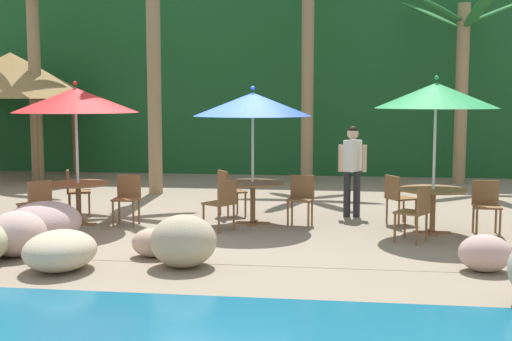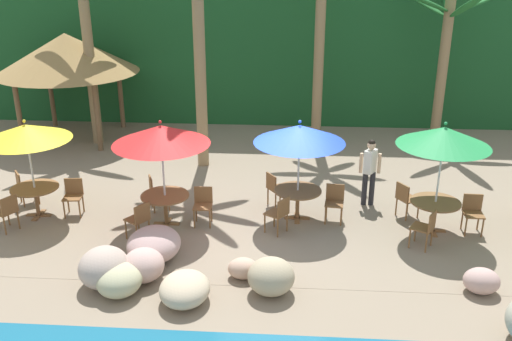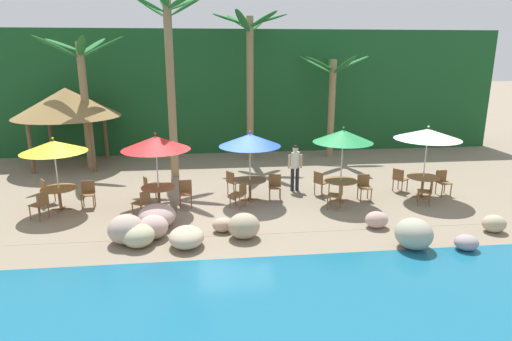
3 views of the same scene
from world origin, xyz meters
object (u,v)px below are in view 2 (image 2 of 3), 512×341
at_px(umbrella_blue, 300,134).
at_px(palm_tree_third, 321,1).
at_px(chair_yellow_left, 7,210).
at_px(chair_red_seaward, 203,203).
at_px(dining_table_blue, 298,195).
at_px(chair_green_inland, 405,198).
at_px(umbrella_red, 161,135).
at_px(dining_table_green, 435,207).
at_px(palapa_hut, 67,53).
at_px(palm_tree_nearest, 86,25).
at_px(dining_table_red, 165,200).
at_px(chair_red_inland, 156,190).
at_px(waiter_in_white, 370,168).
at_px(chair_red_left, 139,218).
at_px(chair_green_seaward, 473,211).
at_px(palm_tree_fourth, 445,40).
at_px(chair_blue_left, 279,212).
at_px(chair_blue_seaward, 335,200).
at_px(chair_yellow_seaward, 73,194).
at_px(umbrella_yellow, 26,132).
at_px(chair_yellow_inland, 24,185).
at_px(chair_green_left, 426,226).
at_px(dining_table_yellow, 35,192).

xyz_separation_m(umbrella_blue, palm_tree_third, (0.61, 5.93, 2.34)).
relative_size(chair_yellow_left, chair_red_seaward, 1.00).
distance_m(dining_table_blue, chair_green_inland, 2.53).
height_order(chair_yellow_left, umbrella_red, umbrella_red).
relative_size(dining_table_green, palapa_hut, 0.24).
height_order(chair_red_seaward, palapa_hut, palapa_hut).
bearing_deg(chair_yellow_left, palm_tree_nearest, 90.58).
bearing_deg(dining_table_red, dining_table_green, 0.63).
relative_size(chair_red_inland, waiter_in_white, 0.51).
bearing_deg(chair_red_left, chair_green_inland, 14.18).
bearing_deg(dining_table_green, palm_tree_nearest, 149.59).
bearing_deg(chair_green_seaward, palm_tree_fourth, 84.64).
height_order(umbrella_red, palm_tree_nearest, palm_tree_nearest).
xyz_separation_m(dining_table_red, waiter_in_white, (4.75, 1.41, 0.37)).
relative_size(umbrella_red, chair_green_seaward, 2.88).
height_order(dining_table_green, palm_tree_nearest, palm_tree_nearest).
bearing_deg(dining_table_blue, chair_blue_left, -117.97).
height_order(umbrella_red, chair_blue_left, umbrella_red).
xyz_separation_m(chair_red_inland, chair_blue_seaward, (4.27, -0.27, 0.00)).
xyz_separation_m(chair_yellow_left, chair_blue_left, (6.06, 0.32, 0.00)).
xyz_separation_m(chair_red_left, palm_tree_fourth, (7.92, 7.41, 2.76)).
bearing_deg(chair_blue_seaward, chair_yellow_seaward, -179.30).
distance_m(dining_table_blue, palm_tree_fourth, 8.08).
height_order(umbrella_yellow, umbrella_red, umbrella_red).
height_order(dining_table_red, palm_tree_fourth, palm_tree_fourth).
xyz_separation_m(dining_table_red, umbrella_blue, (3.01, 0.50, 1.49)).
relative_size(chair_red_seaward, palm_tree_third, 0.13).
xyz_separation_m(chair_yellow_seaward, chair_yellow_inland, (-1.42, 0.44, 0.00)).
xyz_separation_m(chair_green_seaward, chair_green_left, (-1.19, -0.85, 0.00)).
xyz_separation_m(umbrella_red, dining_table_green, (6.05, 0.07, -1.56)).
relative_size(dining_table_red, umbrella_blue, 0.45).
bearing_deg(chair_blue_seaward, dining_table_red, -172.83).
height_order(umbrella_blue, waiter_in_white, umbrella_blue).
height_order(chair_yellow_seaward, chair_yellow_inland, same).
height_order(chair_red_seaward, umbrella_blue, umbrella_blue).
bearing_deg(chair_green_left, dining_table_blue, 155.74).
distance_m(chair_red_inland, dining_table_green, 6.49).
xyz_separation_m(chair_red_inland, chair_green_inland, (5.93, -0.01, 0.00)).
relative_size(chair_blue_seaward, dining_table_green, 0.79).
bearing_deg(chair_red_left, umbrella_yellow, 160.33).
height_order(umbrella_yellow, chair_blue_left, umbrella_yellow).
relative_size(chair_green_inland, palm_tree_nearest, 0.16).
bearing_deg(chair_green_inland, palapa_hut, 151.43).
height_order(dining_table_yellow, umbrella_red, umbrella_red).
relative_size(chair_red_seaward, palm_tree_nearest, 0.16).
distance_m(chair_red_seaward, waiter_in_white, 4.14).
bearing_deg(chair_yellow_left, palapa_hut, 98.27).
height_order(dining_table_yellow, waiter_in_white, waiter_in_white).
distance_m(umbrella_yellow, chair_blue_left, 5.98).
bearing_deg(chair_red_inland, chair_blue_seaward, -3.60).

